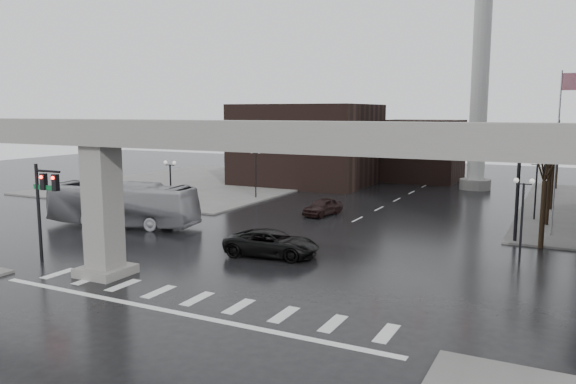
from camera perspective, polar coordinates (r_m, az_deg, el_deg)
name	(u,v)px	position (r m, az deg, el deg)	size (l,w,h in m)	color
ground	(209,293)	(29.17, -8.03, -10.12)	(160.00, 160.00, 0.00)	black
sidewalk_nw	(203,183)	(72.68, -8.65, 0.94)	(28.00, 36.00, 0.15)	slate
elevated_guideway	(228,159)	(27.09, -6.12, 3.39)	(48.00, 2.60, 8.70)	gray
building_far_left	(308,144)	(71.37, 2.00, 4.87)	(16.00, 14.00, 10.00)	black
building_far_mid	(421,150)	(76.95, 13.34, 4.15)	(10.00, 10.00, 8.00)	black
smokestack	(480,74)	(69.49, 18.95, 11.23)	(3.60, 3.60, 30.00)	beige
signal_mast_arm	(462,158)	(42.16, 17.29, 3.33)	(12.12, 0.43, 8.00)	black
signal_left_pole	(44,196)	(36.85, -23.54, -0.38)	(2.30, 0.30, 6.00)	black
flagpole_assembly	(562,134)	(44.68, 26.11, 5.31)	(2.06, 0.12, 12.00)	silver
lamp_right_0	(523,205)	(37.16, 22.74, -1.20)	(1.22, 0.32, 5.11)	black
lamp_right_1	(536,180)	(51.02, 23.93, 1.12)	(1.22, 0.32, 5.11)	black
lamp_right_2	(544,166)	(64.94, 24.61, 2.45)	(1.22, 0.32, 5.11)	black
lamp_left_0	(170,180)	(47.36, -11.85, 1.16)	(1.22, 0.32, 5.11)	black
lamp_left_1	(256,166)	(58.87, -3.31, 2.66)	(1.22, 0.32, 5.11)	black
lamp_left_2	(311,156)	(71.27, 2.36, 3.63)	(1.22, 0.32, 5.11)	black
tree_right_0	(544,207)	(41.18, 24.54, -1.42)	(1.09, 1.58, 7.50)	black
tree_right_1	(549,191)	(49.08, 24.96, 0.07)	(1.09, 1.61, 7.67)	black
tree_right_2	(552,180)	(57.02, 25.26, 1.15)	(1.10, 1.63, 7.85)	black
tree_right_3	(555,171)	(64.97, 25.49, 1.96)	(1.11, 1.66, 8.02)	black
tree_right_4	(557,164)	(72.93, 25.67, 2.59)	(1.12, 1.69, 8.19)	black
pickup_truck	(272,243)	(35.75, -1.67, -5.22)	(2.77, 6.02, 1.67)	black
city_bus	(122,204)	(46.90, -16.47, -1.20)	(2.94, 12.56, 3.50)	#A4A3A8
far_car	(323,207)	(49.78, 3.56, -1.51)	(1.79, 4.44, 1.51)	black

